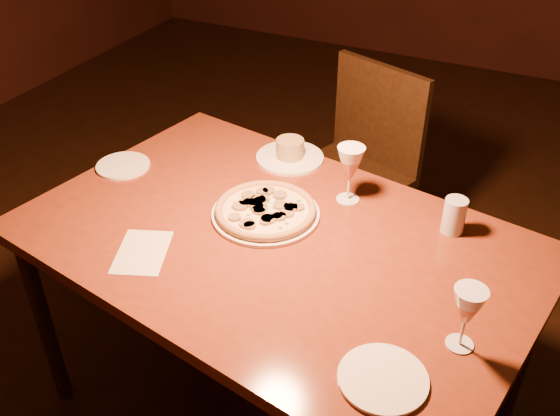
% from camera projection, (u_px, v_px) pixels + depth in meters
% --- Properties ---
extents(floor, '(7.00, 7.00, 0.00)m').
position_uv_depth(floor, '(311.00, 374.00, 2.47)').
color(floor, black).
rests_on(floor, ground).
extents(dining_table, '(1.67, 1.24, 0.81)m').
position_uv_depth(dining_table, '(276.00, 256.00, 1.90)').
color(dining_table, maroon).
rests_on(dining_table, floor).
extents(chair_far, '(0.60, 0.60, 0.97)m').
position_uv_depth(chair_far, '(355.00, 166.00, 2.72)').
color(chair_far, black).
rests_on(chair_far, floor).
extents(pizza_plate, '(0.34, 0.34, 0.04)m').
position_uv_depth(pizza_plate, '(266.00, 210.00, 1.94)').
color(pizza_plate, white).
rests_on(pizza_plate, dining_table).
extents(ramekin_saucer, '(0.24, 0.24, 0.08)m').
position_uv_depth(ramekin_saucer, '(290.00, 153.00, 2.23)').
color(ramekin_saucer, white).
rests_on(ramekin_saucer, dining_table).
extents(wine_glass_far, '(0.09, 0.09, 0.19)m').
position_uv_depth(wine_glass_far, '(350.00, 174.00, 1.97)').
color(wine_glass_far, '#CD7255').
rests_on(wine_glass_far, dining_table).
extents(wine_glass_right, '(0.08, 0.08, 0.18)m').
position_uv_depth(wine_glass_right, '(465.00, 318.00, 1.46)').
color(wine_glass_right, '#CD7255').
rests_on(wine_glass_right, dining_table).
extents(water_tumbler, '(0.07, 0.07, 0.11)m').
position_uv_depth(water_tumbler, '(454.00, 216.00, 1.86)').
color(water_tumbler, silver).
rests_on(water_tumbler, dining_table).
extents(side_plate_left, '(0.19, 0.19, 0.01)m').
position_uv_depth(side_plate_left, '(123.00, 166.00, 2.20)').
color(side_plate_left, white).
rests_on(side_plate_left, dining_table).
extents(side_plate_near, '(0.21, 0.21, 0.01)m').
position_uv_depth(side_plate_near, '(383.00, 379.00, 1.42)').
color(side_plate_near, white).
rests_on(side_plate_near, dining_table).
extents(menu_card, '(0.21, 0.24, 0.00)m').
position_uv_depth(menu_card, '(142.00, 252.00, 1.80)').
color(menu_card, silver).
rests_on(menu_card, dining_table).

